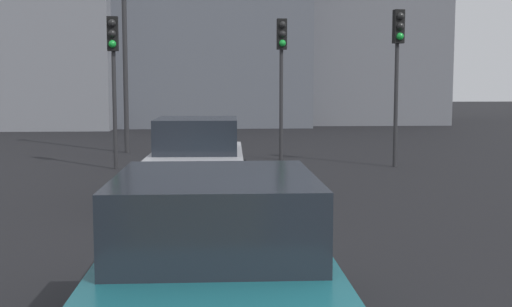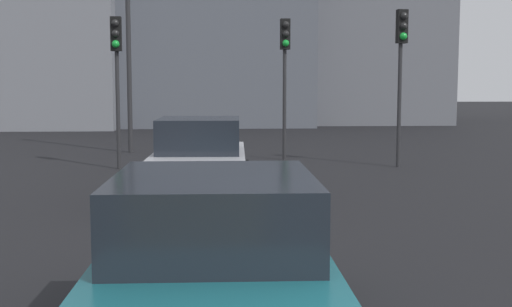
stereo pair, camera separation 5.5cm
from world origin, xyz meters
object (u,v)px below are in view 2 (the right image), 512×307
at_px(car_teal_right_second, 215,263).
at_px(traffic_light_near_left, 401,55).
at_px(traffic_light_near_right, 285,59).
at_px(traffic_light_far_left, 117,60).
at_px(car_white_right_lead, 200,161).
at_px(street_lamp_kerbside, 128,28).

height_order(car_teal_right_second, traffic_light_near_left, traffic_light_near_left).
bearing_deg(traffic_light_near_right, traffic_light_far_left, -72.67).
bearing_deg(car_white_right_lead, traffic_light_near_left, -46.36).
bearing_deg(traffic_light_far_left, traffic_light_near_right, 110.75).
distance_m(car_white_right_lead, traffic_light_near_left, 7.54).
bearing_deg(street_lamp_kerbside, traffic_light_far_left, -177.02).
distance_m(traffic_light_near_right, street_lamp_kerbside, 5.65).
height_order(traffic_light_far_left, street_lamp_kerbside, street_lamp_kerbside).
relative_size(car_white_right_lead, car_teal_right_second, 0.95).
height_order(car_teal_right_second, traffic_light_near_right, traffic_light_near_right).
bearing_deg(car_teal_right_second, traffic_light_near_right, -7.60).
distance_m(traffic_light_far_left, street_lamp_kerbside, 4.56).
height_order(traffic_light_near_left, traffic_light_near_right, traffic_light_near_left).
height_order(traffic_light_near_right, traffic_light_far_left, traffic_light_near_right).
relative_size(car_teal_right_second, traffic_light_far_left, 1.08).
relative_size(car_teal_right_second, street_lamp_kerbside, 0.63).
bearing_deg(traffic_light_far_left, street_lamp_kerbside, -177.66).
bearing_deg(traffic_light_far_left, traffic_light_near_left, 88.99).
xyz_separation_m(traffic_light_far_left, street_lamp_kerbside, (4.39, 0.23, 1.20)).
distance_m(car_teal_right_second, traffic_light_near_right, 14.43).
bearing_deg(car_white_right_lead, car_teal_right_second, -175.82).
height_order(car_white_right_lead, traffic_light_near_right, traffic_light_near_right).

